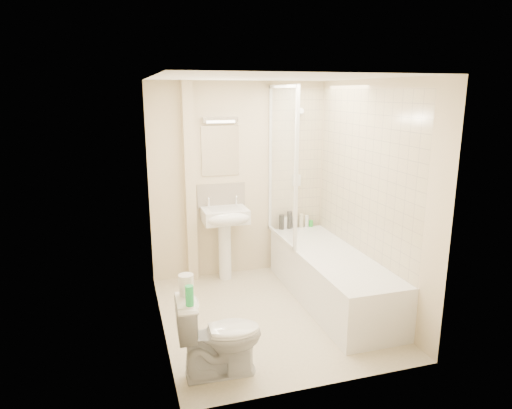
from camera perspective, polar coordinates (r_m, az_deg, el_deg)
name	(u,v)px	position (r m, az deg, el deg)	size (l,w,h in m)	color
floor	(270,314)	(4.92, 1.79, -13.58)	(2.50, 2.50, 0.00)	beige
wall_back	(239,181)	(5.67, -2.14, 3.00)	(2.20, 0.02, 2.40)	beige
wall_left	(158,212)	(4.28, -12.19, -0.91)	(0.02, 2.50, 2.40)	beige
wall_right	(370,196)	(4.95, 14.06, 0.98)	(0.02, 2.50, 2.40)	beige
ceiling	(272,78)	(4.37, 2.03, 15.58)	(2.20, 2.50, 0.02)	white
tile_back	(296,160)	(5.85, 5.03, 5.54)	(0.70, 0.01, 1.75)	beige
tile_right	(364,173)	(5.01, 13.36, 3.80)	(0.01, 2.10, 1.75)	beige
pipe_boxing	(190,184)	(5.49, -8.26, 2.51)	(0.12, 0.12, 2.40)	beige
splashback	(221,195)	(5.64, -4.38, 1.15)	(0.60, 0.01, 0.30)	beige
mirror	(220,151)	(5.54, -4.48, 6.70)	(0.46, 0.01, 0.60)	white
strip_light	(220,120)	(5.49, -4.50, 10.51)	(0.42, 0.07, 0.07)	silver
bathtub	(331,276)	(5.17, 9.36, -8.84)	(0.70, 2.10, 0.55)	white
shower_screen	(282,165)	(5.32, 3.27, 5.00)	(0.04, 0.92, 1.80)	white
shower_fixture	(297,151)	(5.79, 5.20, 6.66)	(0.10, 0.16, 0.99)	white
pedestal_sink	(226,224)	(5.50, -3.81, -2.43)	(0.54, 0.49, 1.03)	white
bottle_black_a	(282,222)	(5.87, 3.23, -2.20)	(0.07, 0.07, 0.19)	black
bottle_white_a	(285,223)	(5.89, 3.63, -2.31)	(0.06, 0.06, 0.16)	white
bottle_black_b	(290,220)	(5.90, 4.22, -1.94)	(0.06, 0.06, 0.23)	black
bottle_blue	(295,223)	(5.94, 4.86, -2.29)	(0.06, 0.06, 0.14)	navy
bottle_cream	(301,221)	(5.97, 5.67, -2.03)	(0.06, 0.06, 0.18)	beige
bottle_white_b	(307,221)	(6.00, 6.35, -2.09)	(0.05, 0.05, 0.15)	white
bottle_green	(311,223)	(6.03, 6.88, -2.36)	(0.06, 0.06, 0.08)	green
toilet	(220,335)	(3.87, -4.55, -15.97)	(0.70, 0.42, 0.70)	white
toilet_roll_lower	(186,290)	(3.73, -8.72, -10.46)	(0.11, 0.11, 0.09)	white
toilet_roll_upper	(186,280)	(3.67, -8.75, -9.34)	(0.12, 0.12, 0.09)	white
green_bottle	(190,296)	(3.55, -8.31, -11.21)	(0.06, 0.06, 0.16)	#29C85F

